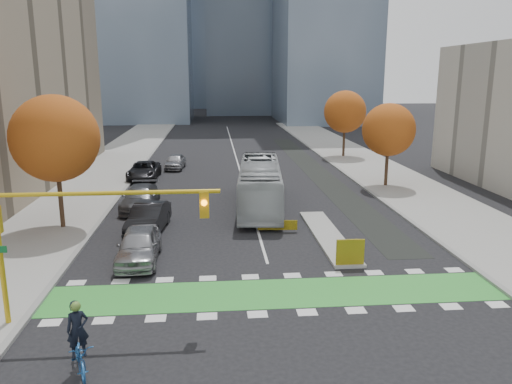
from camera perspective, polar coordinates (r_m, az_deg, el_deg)
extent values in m
plane|color=black|center=(20.89, 2.88, -13.20)|extent=(300.00, 300.00, 0.00)
cube|color=gray|center=(41.08, -20.16, -0.59)|extent=(7.00, 120.00, 0.15)
cube|color=gray|center=(42.77, 17.34, 0.14)|extent=(7.00, 120.00, 0.15)
cube|color=gray|center=(40.29, -15.35, -0.51)|extent=(0.30, 120.00, 0.16)
cube|color=gray|center=(41.58, 12.87, 0.05)|extent=(0.30, 120.00, 0.16)
cube|color=green|center=(22.22, 2.34, -11.48)|extent=(20.00, 3.00, 0.01)
cube|color=silver|center=(59.32, -2.35, 4.16)|extent=(0.15, 70.00, 0.01)
cube|color=black|center=(50.44, 6.73, 2.48)|extent=(2.50, 50.00, 0.01)
cube|color=gray|center=(29.77, 8.20, -4.96)|extent=(1.60, 10.00, 0.16)
cube|color=yellow|center=(25.15, 10.72, -6.76)|extent=(1.40, 0.12, 1.30)
cylinder|color=#332114|center=(32.62, -21.53, 0.48)|extent=(0.28, 0.28, 5.25)
sphere|color=#984D12|center=(32.15, -21.98, 5.70)|extent=(5.20, 5.20, 5.20)
cylinder|color=#332114|center=(43.65, 14.73, 3.51)|extent=(0.28, 0.28, 4.55)
sphere|color=#984D12|center=(43.31, 14.93, 6.90)|extent=(4.40, 4.40, 4.40)
cylinder|color=#332114|center=(58.92, 10.03, 6.31)|extent=(0.28, 0.28, 4.90)
sphere|color=#984D12|center=(58.66, 10.14, 9.03)|extent=(4.80, 4.80, 4.80)
cylinder|color=#BF9914|center=(20.77, -27.12, -7.07)|extent=(0.20, 0.20, 5.20)
cylinder|color=#BF9914|center=(18.91, -16.63, -0.13)|extent=(8.20, 0.16, 0.16)
cube|color=#BF9914|center=(18.63, -5.94, -1.42)|extent=(0.35, 0.28, 1.00)
sphere|color=orange|center=(18.43, -5.95, -1.26)|extent=(0.22, 0.22, 0.22)
imported|color=#21589A|center=(17.67, -19.48, -17.23)|extent=(1.45, 2.22, 1.10)
imported|color=black|center=(17.23, -19.72, -14.53)|extent=(0.80, 0.67, 1.87)
sphere|color=#597F2D|center=(16.89, -19.93, -12.20)|extent=(0.32, 0.32, 0.32)
imported|color=#B5BBBE|center=(35.47, 0.46, 0.81)|extent=(3.91, 12.28, 3.36)
imported|color=gray|center=(26.17, -13.25, -5.95)|extent=(2.08, 5.05, 1.71)
imported|color=black|center=(30.92, -12.21, -2.93)|extent=(2.39, 5.37, 1.71)
imported|color=#48494D|center=(36.25, -13.09, -0.67)|extent=(2.44, 5.71, 1.64)
imported|color=black|center=(46.86, -12.69, 2.41)|extent=(2.72, 5.73, 1.58)
imported|color=#95969A|center=(51.50, -9.21, 3.47)|extent=(2.18, 4.57, 1.51)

